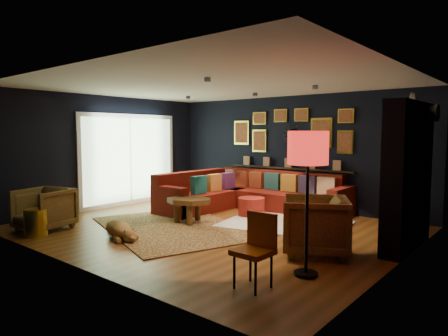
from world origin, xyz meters
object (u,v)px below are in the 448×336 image
Objects in this scene: pouf at (251,206)px; armchair_right at (315,222)px; armchair_left at (44,207)px; gold_stool at (36,223)px; dog at (119,226)px; floor_lamp at (308,154)px; coffee_table at (189,203)px; sectional at (245,195)px; orange_chair at (257,244)px.

armchair_right is at bearing -34.51° from pouf.
armchair_left reaches higher than gold_stool.
gold_stool is at bearing -124.74° from dog.
gold_stool is 0.40× the size of dog.
floor_lamp reaches higher than armchair_right.
pouf is 2.71m from armchair_right.
coffee_table reaches higher than gold_stool.
armchair_right is (2.77, -0.24, 0.06)m from coffee_table.
armchair_left is 4.76m from armchair_right.
gold_stool is at bearing -119.43° from coffee_table.
floor_lamp is at bearing 25.35° from dog.
sectional is at bearing 105.97° from dog.
gold_stool is 0.26× the size of floor_lamp.
sectional is 1.93× the size of floor_lamp.
pouf is at bearing -153.40° from armchair_right.
gold_stool is (-1.31, -4.16, -0.09)m from sectional.
gold_stool reaches higher than dog.
dog is (-2.95, -1.26, -0.26)m from armchair_right.
pouf is 0.67× the size of armchair_left.
armchair_right reaches higher than coffee_table.
coffee_table is 2.69m from gold_stool.
armchair_left is (-1.62, -3.86, 0.09)m from sectional.
gold_stool is (-4.09, -2.10, -0.23)m from armchair_right.
coffee_table reaches higher than dog.
floor_lamp is (2.55, -2.41, 1.28)m from pouf.
floor_lamp is 3.54m from dog.
sectional is at bearing 72.55° from gold_stool.
pouf is 1.21× the size of gold_stool.
orange_chair is (4.16, 0.55, 0.26)m from gold_stool.
dog is at bearing -96.71° from coffee_table.
pouf is 0.48× the size of dog.
armchair_left is 0.99× the size of orange_chair.
gold_stool is 0.55× the size of orange_chair.
floor_lamp is (3.11, -2.93, 1.17)m from sectional.
floor_lamp reaches higher than sectional.
sectional reaches higher than dog.
gold_stool is (-1.32, -2.34, -0.17)m from coffee_table.
sectional is 3.32m from dog.
gold_stool is (-1.87, -3.63, 0.02)m from pouf.
floor_lamp is at bearing -19.81° from coffee_table.
armchair_right is at bearing -4.93° from coffee_table.
sectional is at bearing 136.72° from floor_lamp.
coffee_table is 1.30× the size of orange_chair.
coffee_table is 2.78m from armchair_right.
armchair_left is (-1.63, -2.04, 0.02)m from coffee_table.
pouf is 3.73m from floor_lamp.
gold_stool is at bearing -170.91° from orange_chair.
coffee_table is at bearing 160.19° from floor_lamp.
armchair_right is at bearing -36.41° from sectional.
coffee_table is 2.61m from armchair_left.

